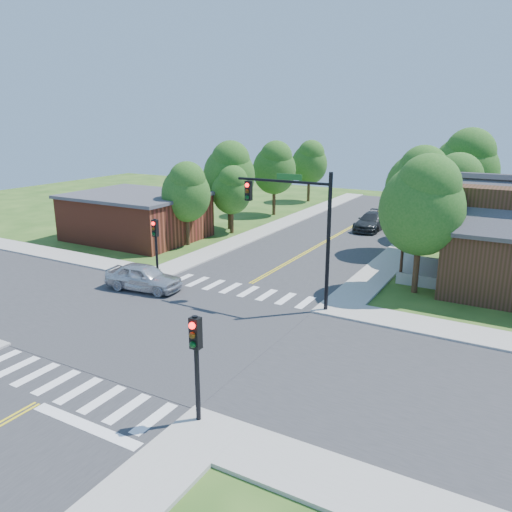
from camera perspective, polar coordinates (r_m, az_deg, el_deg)
The scene contains 25 objects.
ground at distance 24.44m, azimuth -9.56°, elevation -8.15°, with size 100.00×100.00×0.00m, color #264A17.
road_ns at distance 24.43m, azimuth -9.56°, elevation -8.11°, with size 10.00×90.00×0.04m, color #2D2D30.
road_ew at distance 24.43m, azimuth -9.56°, elevation -8.10°, with size 90.00×10.00×0.04m, color #2D2D30.
intersection_patch at distance 24.44m, azimuth -9.56°, elevation -8.15°, with size 10.20×10.20×0.06m, color #2D2D30.
sidewalk_nw at distance 45.76m, azimuth -12.65°, elevation 3.03°, with size 40.00×40.00×0.14m.
crosswalk_north at distance 29.12m, azimuth -1.91°, elevation -3.87°, with size 8.85×2.00×0.01m.
crosswalk_south at distance 20.52m, azimuth -20.76°, elevation -13.75°, with size 8.85×2.00×0.01m.
centerline at distance 24.42m, azimuth -9.56°, elevation -8.06°, with size 0.30×90.00×0.01m.
stop_bar at distance 18.11m, azimuth -18.90°, elevation -17.96°, with size 4.60×0.45×0.09m, color white.
signal_mast_ne at distance 25.54m, azimuth 4.82°, elevation 4.49°, with size 5.30×0.42×7.20m.
signal_pole_se at distance 16.16m, azimuth -6.90°, elevation -10.58°, with size 0.34×0.42×3.80m.
signal_pole_nw at distance 31.10m, azimuth -11.42°, elevation 2.12°, with size 0.34×0.42×3.80m.
building_nw at distance 42.44m, azimuth -13.52°, elevation 4.51°, with size 10.40×8.40×3.73m.
tree_e_a at distance 28.94m, azimuth 18.58°, elevation 5.72°, with size 4.66×4.42×7.92m.
tree_e_b at distance 36.02m, azimuth 21.59°, elevation 6.86°, with size 4.44×4.22×7.54m.
tree_e_c at distance 43.32m, azimuth 22.83°, elevation 9.32°, with size 5.29×5.03×9.00m.
tree_e_d at distance 52.43m, azimuth 23.44°, elevation 8.80°, with size 4.19×3.99×7.13m.
tree_w_a at distance 38.89m, azimuth -7.97°, elevation 7.40°, with size 3.85×3.66×6.55m.
tree_w_b at distance 44.23m, azimuth -3.05°, elevation 9.61°, with size 4.61×4.38×7.83m.
tree_w_c at distance 50.92m, azimuth 2.16°, elevation 10.17°, with size 4.42×4.20×7.51m.
tree_w_d at distance 59.64m, azimuth 6.17°, elevation 10.70°, with size 4.23×4.02×7.20m.
tree_house at distance 37.69m, azimuth 18.18°, elevation 7.88°, with size 4.65×4.41×7.90m.
tree_bldg at distance 42.74m, azimuth -2.79°, elevation 7.65°, with size 3.45×3.28×5.87m.
car_silver at distance 29.63m, azimuth -12.73°, elevation -2.41°, with size 4.77×2.38×1.56m, color silver.
car_dgrey at distance 45.54m, azimuth 13.08°, elevation 3.83°, with size 2.22×5.27×1.52m, color #292B2D.
Camera 1 is at (14.33, -17.21, 9.77)m, focal length 35.00 mm.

